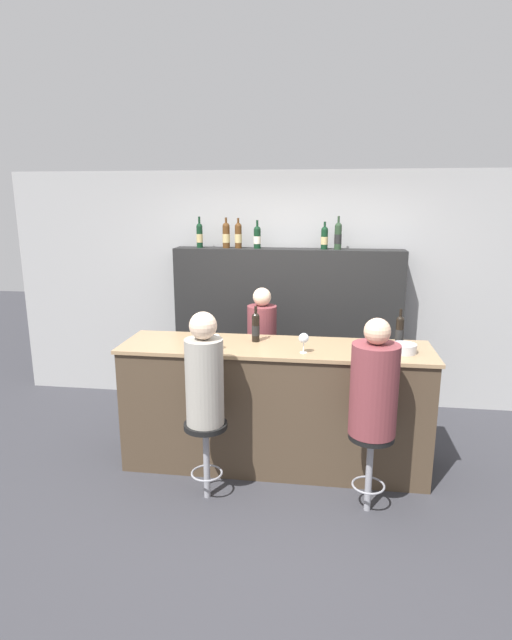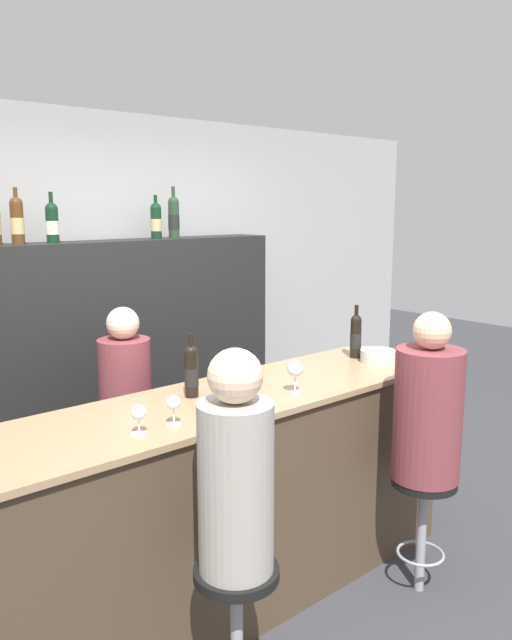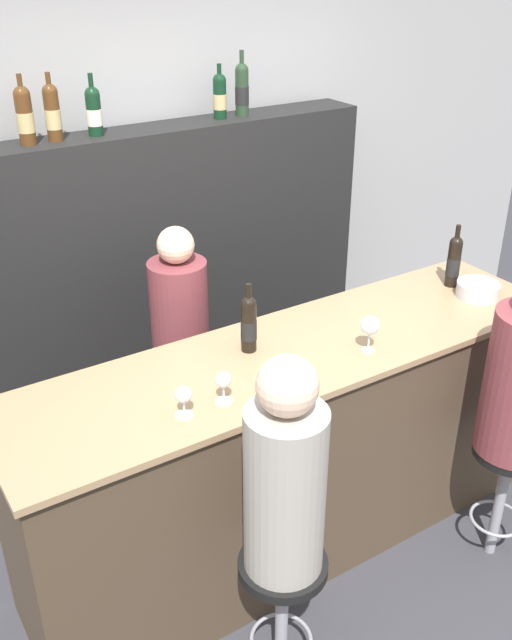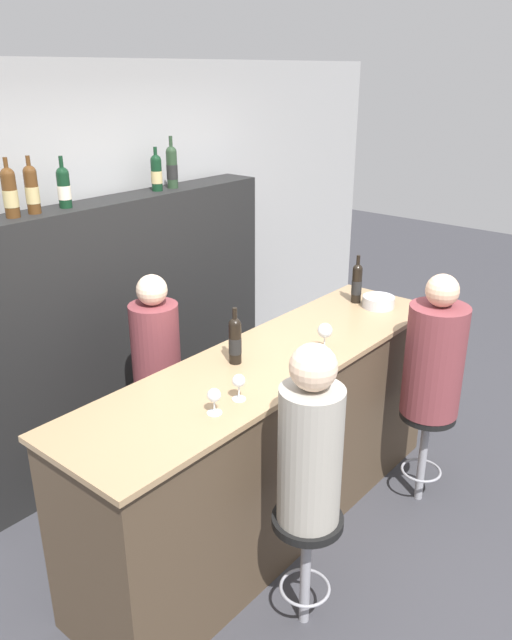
{
  "view_description": "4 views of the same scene",
  "coord_description": "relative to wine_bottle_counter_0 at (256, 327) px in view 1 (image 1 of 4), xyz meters",
  "views": [
    {
      "loc": [
        0.4,
        -3.69,
        2.28
      ],
      "look_at": [
        -0.16,
        0.31,
        1.31
      ],
      "focal_mm": 28.0,
      "sensor_mm": 36.0,
      "label": 1
    },
    {
      "loc": [
        -1.83,
        -1.97,
        2.0
      ],
      "look_at": [
        0.17,
        0.36,
        1.43
      ],
      "focal_mm": 35.0,
      "sensor_mm": 36.0,
      "label": 2
    },
    {
      "loc": [
        -1.56,
        -1.8,
        2.63
      ],
      "look_at": [
        -0.17,
        0.39,
        1.25
      ],
      "focal_mm": 40.0,
      "sensor_mm": 36.0,
      "label": 3
    },
    {
      "loc": [
        -2.39,
        -1.57,
        2.54
      ],
      "look_at": [
        -0.04,
        0.4,
        1.3
      ],
      "focal_mm": 35.0,
      "sensor_mm": 36.0,
      "label": 4
    }
  ],
  "objects": [
    {
      "name": "wall_back",
      "position": [
        0.18,
        1.41,
        0.08
      ],
      "size": [
        6.4,
        0.05,
        2.6
      ],
      "color": "#9E9E9E",
      "rests_on": "ground_plane"
    },
    {
      "name": "wine_bottle_backbar_2",
      "position": [
        -0.35,
        1.18,
        0.7
      ],
      "size": [
        0.08,
        0.08,
        0.32
      ],
      "color": "#4C2D14",
      "rests_on": "back_bar_cabinet"
    },
    {
      "name": "wine_glass_2",
      "position": [
        0.43,
        -0.28,
        -0.01
      ],
      "size": [
        0.08,
        0.08,
        0.16
      ],
      "color": "silver",
      "rests_on": "bar_counter"
    },
    {
      "name": "bar_counter",
      "position": [
        0.18,
        -0.11,
        -0.67
      ],
      "size": [
        2.61,
        0.68,
        1.09
      ],
      "color": "#473828",
      "rests_on": "ground_plane"
    },
    {
      "name": "wine_bottle_backbar_5",
      "position": [
        0.7,
        1.18,
        0.7
      ],
      "size": [
        0.08,
        0.08,
        0.34
      ],
      "color": "#233823",
      "rests_on": "back_bar_cabinet"
    },
    {
      "name": "wine_bottle_backbar_4",
      "position": [
        0.56,
        1.18,
        0.68
      ],
      "size": [
        0.07,
        0.07,
        0.28
      ],
      "color": "black",
      "rests_on": "back_bar_cabinet"
    },
    {
      "name": "back_bar_cabinet",
      "position": [
        0.18,
        1.18,
        -0.33
      ],
      "size": [
        2.44,
        0.28,
        1.78
      ],
      "color": "black",
      "rests_on": "ground_plane"
    },
    {
      "name": "metal_bowl",
      "position": [
        1.22,
        -0.16,
        -0.09
      ],
      "size": [
        0.21,
        0.21,
        0.07
      ],
      "color": "#B7B7BC",
      "rests_on": "bar_counter"
    },
    {
      "name": "wine_bottle_backbar_1",
      "position": [
        -0.48,
        1.18,
        0.7
      ],
      "size": [
        0.08,
        0.08,
        0.32
      ],
      "color": "#4C2D14",
      "rests_on": "back_bar_cabinet"
    },
    {
      "name": "wine_bottle_backbar_0",
      "position": [
        -0.78,
        1.18,
        0.7
      ],
      "size": [
        0.07,
        0.07,
        0.33
      ],
      "color": "black",
      "rests_on": "back_bar_cabinet"
    },
    {
      "name": "wine_bottle_backbar_3",
      "position": [
        -0.15,
        1.18,
        0.68
      ],
      "size": [
        0.08,
        0.08,
        0.3
      ],
      "color": "black",
      "rests_on": "back_bar_cabinet"
    },
    {
      "name": "bartender",
      "position": [
        -0.02,
        0.61,
        -0.54
      ],
      "size": [
        0.29,
        0.29,
        1.46
      ],
      "color": "brown",
      "rests_on": "ground_plane"
    },
    {
      "name": "bar_stool_right",
      "position": [
        0.95,
        -0.7,
        -0.74
      ],
      "size": [
        0.33,
        0.33,
        0.63
      ],
      "color": "gray",
      "rests_on": "ground_plane"
    },
    {
      "name": "wine_glass_0",
      "position": [
        -0.45,
        -0.28,
        -0.04
      ],
      "size": [
        0.07,
        0.07,
        0.12
      ],
      "color": "silver",
      "rests_on": "bar_counter"
    },
    {
      "name": "wine_bottle_counter_1",
      "position": [
        1.21,
        0.0,
        0.01
      ],
      "size": [
        0.07,
        0.07,
        0.32
      ],
      "color": "black",
      "rests_on": "bar_counter"
    },
    {
      "name": "ground_plane",
      "position": [
        0.18,
        -0.43,
        -1.22
      ],
      "size": [
        16.0,
        16.0,
        0.0
      ],
      "primitive_type": "plane",
      "color": "#333338"
    },
    {
      "name": "wine_glass_1",
      "position": [
        -0.29,
        -0.28,
        -0.04
      ],
      "size": [
        0.07,
        0.07,
        0.13
      ],
      "color": "silver",
      "rests_on": "bar_counter"
    },
    {
      "name": "wine_bottle_counter_0",
      "position": [
        0.0,
        0.0,
        0.0
      ],
      "size": [
        0.07,
        0.07,
        0.31
      ],
      "color": "black",
      "rests_on": "bar_counter"
    },
    {
      "name": "guest_seated_right",
      "position": [
        0.95,
        -0.7,
        -0.22
      ],
      "size": [
        0.34,
        0.34,
        0.86
      ],
      "color": "brown",
      "rests_on": "bar_stool_right"
    },
    {
      "name": "guest_seated_left",
      "position": [
        -0.29,
        -0.7,
        -0.2
      ],
      "size": [
        0.29,
        0.29,
        0.87
      ],
      "color": "gray",
      "rests_on": "bar_stool_left"
    },
    {
      "name": "bar_stool_left",
      "position": [
        -0.29,
        -0.7,
        -0.74
      ],
      "size": [
        0.33,
        0.33,
        0.63
      ],
      "color": "gray",
      "rests_on": "ground_plane"
    }
  ]
}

